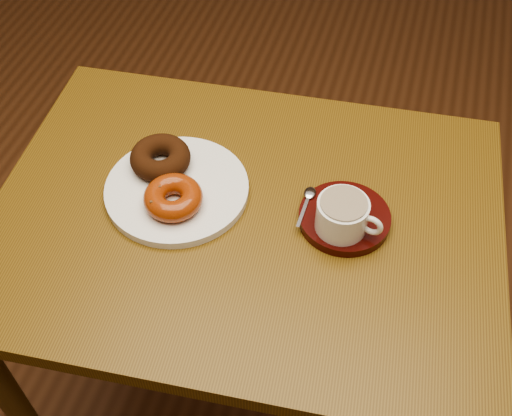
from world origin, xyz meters
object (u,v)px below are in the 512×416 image
(donut_plate, at_px, (177,189))
(coffee_cup, at_px, (343,215))
(cafe_table, at_px, (246,258))
(saucer, at_px, (344,218))

(donut_plate, xyz_separation_m, coffee_cup, (0.30, -0.01, 0.04))
(cafe_table, xyz_separation_m, donut_plate, (-0.13, 0.01, 0.14))
(donut_plate, height_order, saucer, saucer)
(donut_plate, xyz_separation_m, saucer, (0.30, 0.02, 0.00))
(donut_plate, distance_m, saucer, 0.30)
(saucer, bearing_deg, cafe_table, -169.91)
(donut_plate, bearing_deg, saucer, 3.17)
(cafe_table, relative_size, donut_plate, 3.64)
(donut_plate, bearing_deg, coffee_cup, -2.09)
(cafe_table, relative_size, coffee_cup, 8.18)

